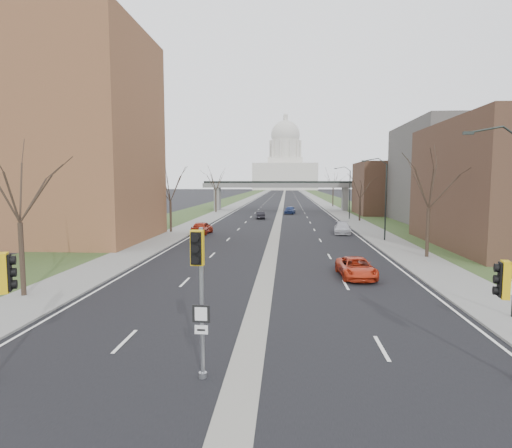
# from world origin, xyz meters

# --- Properties ---
(ground) EXTENTS (700.00, 700.00, 0.00)m
(ground) POSITION_xyz_m (0.00, 0.00, 0.00)
(ground) COLOR black
(ground) RESTS_ON ground
(road_surface) EXTENTS (20.00, 600.00, 0.01)m
(road_surface) POSITION_xyz_m (0.00, 150.00, 0.01)
(road_surface) COLOR black
(road_surface) RESTS_ON ground
(median_strip) EXTENTS (1.20, 600.00, 0.02)m
(median_strip) POSITION_xyz_m (0.00, 150.00, 0.00)
(median_strip) COLOR gray
(median_strip) RESTS_ON ground
(sidewalk_right) EXTENTS (4.00, 600.00, 0.12)m
(sidewalk_right) POSITION_xyz_m (12.00, 150.00, 0.06)
(sidewalk_right) COLOR gray
(sidewalk_right) RESTS_ON ground
(sidewalk_left) EXTENTS (4.00, 600.00, 0.12)m
(sidewalk_left) POSITION_xyz_m (-12.00, 150.00, 0.06)
(sidewalk_left) COLOR gray
(sidewalk_left) RESTS_ON ground
(grass_verge_right) EXTENTS (8.00, 600.00, 0.10)m
(grass_verge_right) POSITION_xyz_m (18.00, 150.00, 0.05)
(grass_verge_right) COLOR #2A401D
(grass_verge_right) RESTS_ON ground
(grass_verge_left) EXTENTS (8.00, 600.00, 0.10)m
(grass_verge_left) POSITION_xyz_m (-18.00, 150.00, 0.05)
(grass_verge_left) COLOR #2A401D
(grass_verge_left) RESTS_ON ground
(apartment_building) EXTENTS (25.00, 16.00, 22.00)m
(apartment_building) POSITION_xyz_m (-26.00, 30.00, 11.00)
(apartment_building) COLOR brown
(apartment_building) RESTS_ON ground
(commercial_block_mid) EXTENTS (18.00, 22.00, 15.00)m
(commercial_block_mid) POSITION_xyz_m (28.00, 52.00, 7.50)
(commercial_block_mid) COLOR #5A5752
(commercial_block_mid) RESTS_ON ground
(commercial_block_far) EXTENTS (14.00, 14.00, 10.00)m
(commercial_block_far) POSITION_xyz_m (22.00, 70.00, 5.00)
(commercial_block_far) COLOR #4D3024
(commercial_block_far) RESTS_ON ground
(pedestrian_bridge) EXTENTS (34.00, 3.00, 6.45)m
(pedestrian_bridge) POSITION_xyz_m (0.00, 80.00, 4.84)
(pedestrian_bridge) COLOR slate
(pedestrian_bridge) RESTS_ON ground
(capitol) EXTENTS (48.00, 42.00, 55.75)m
(capitol) POSITION_xyz_m (0.00, 320.00, 18.60)
(capitol) COLOR beige
(capitol) RESTS_ON ground
(streetlight_near) EXTENTS (2.61, 0.20, 8.70)m
(streetlight_near) POSITION_xyz_m (10.99, 6.00, 6.95)
(streetlight_near) COLOR black
(streetlight_near) RESTS_ON sidewalk_right
(streetlight_mid) EXTENTS (2.61, 0.20, 8.70)m
(streetlight_mid) POSITION_xyz_m (10.99, 32.00, 6.95)
(streetlight_mid) COLOR black
(streetlight_mid) RESTS_ON sidewalk_right
(streetlight_far) EXTENTS (2.61, 0.20, 8.70)m
(streetlight_far) POSITION_xyz_m (10.99, 58.00, 6.95)
(streetlight_far) COLOR black
(streetlight_far) RESTS_ON sidewalk_right
(tree_left_a) EXTENTS (7.20, 7.20, 9.40)m
(tree_left_a) POSITION_xyz_m (-13.00, 8.00, 6.64)
(tree_left_a) COLOR #382B21
(tree_left_a) RESTS_ON sidewalk_left
(tree_left_b) EXTENTS (6.75, 6.75, 8.81)m
(tree_left_b) POSITION_xyz_m (-13.00, 38.00, 6.23)
(tree_left_b) COLOR #382B21
(tree_left_b) RESTS_ON sidewalk_left
(tree_left_c) EXTENTS (7.65, 7.65, 9.99)m
(tree_left_c) POSITION_xyz_m (-13.00, 72.00, 7.04)
(tree_left_c) COLOR #382B21
(tree_left_c) RESTS_ON sidewalk_left
(tree_right_a) EXTENTS (7.20, 7.20, 9.40)m
(tree_right_a) POSITION_xyz_m (13.00, 22.00, 6.64)
(tree_right_a) COLOR #382B21
(tree_right_a) RESTS_ON sidewalk_right
(tree_right_b) EXTENTS (6.30, 6.30, 8.22)m
(tree_right_b) POSITION_xyz_m (13.00, 55.00, 5.82)
(tree_right_b) COLOR #382B21
(tree_right_b) RESTS_ON sidewalk_right
(tree_right_c) EXTENTS (7.65, 7.65, 9.99)m
(tree_right_c) POSITION_xyz_m (13.00, 95.00, 7.04)
(tree_right_c) COLOR #382B21
(tree_right_c) RESTS_ON sidewalk_right
(signal_pole_median) EXTENTS (0.57, 0.80, 4.89)m
(signal_pole_median) POSITION_xyz_m (-1.32, -1.15, 3.41)
(signal_pole_median) COLOR gray
(signal_pole_median) RESTS_ON ground
(car_left_near) EXTENTS (2.22, 4.72, 1.56)m
(car_left_near) POSITION_xyz_m (-8.84, 36.80, 0.78)
(car_left_near) COLOR maroon
(car_left_near) RESTS_ON ground
(car_left_far) EXTENTS (1.85, 4.02, 1.28)m
(car_left_far) POSITION_xyz_m (-3.13, 58.56, 0.64)
(car_left_far) COLOR black
(car_left_far) RESTS_ON ground
(car_right_near) EXTENTS (2.37, 4.79, 1.31)m
(car_right_near) POSITION_xyz_m (5.98, 14.25, 0.65)
(car_right_near) COLOR red
(car_right_near) RESTS_ON ground
(car_right_mid) EXTENTS (2.44, 4.96, 1.39)m
(car_right_mid) POSITION_xyz_m (8.16, 38.32, 0.69)
(car_right_mid) COLOR #ACADB4
(car_right_mid) RESTS_ON ground
(car_right_far) EXTENTS (2.42, 4.79, 1.56)m
(car_right_far) POSITION_xyz_m (2.00, 70.12, 0.78)
(car_right_far) COLOR navy
(car_right_far) RESTS_ON ground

